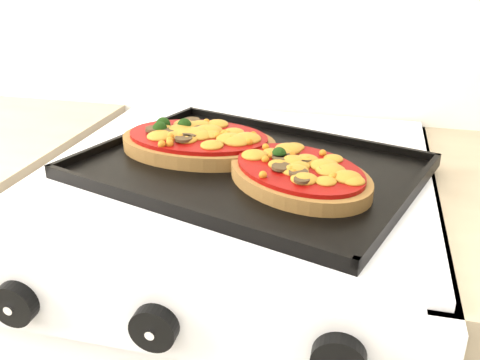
# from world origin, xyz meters

# --- Properties ---
(control_panel) EXTENTS (0.60, 0.02, 0.09)m
(control_panel) POSITION_xyz_m (0.03, 1.39, 0.85)
(control_panel) COLOR silver
(control_panel) RESTS_ON stove
(knob_left) EXTENTS (0.05, 0.02, 0.05)m
(knob_left) POSITION_xyz_m (-0.14, 1.37, 0.85)
(knob_left) COLOR black
(knob_left) RESTS_ON control_panel
(knob_center) EXTENTS (0.05, 0.02, 0.05)m
(knob_center) POSITION_xyz_m (0.03, 1.37, 0.85)
(knob_center) COLOR black
(knob_center) RESTS_ON control_panel
(knob_right) EXTENTS (0.06, 0.02, 0.06)m
(knob_right) POSITION_xyz_m (0.22, 1.37, 0.85)
(knob_right) COLOR black
(knob_right) RESTS_ON control_panel
(baking_tray) EXTENTS (0.57, 0.49, 0.02)m
(baking_tray) POSITION_xyz_m (0.06, 1.67, 0.92)
(baking_tray) COLOR black
(baking_tray) RESTS_ON stove
(pizza_left) EXTENTS (0.26, 0.18, 0.04)m
(pizza_left) POSITION_xyz_m (-0.04, 1.72, 0.94)
(pizza_left) COLOR brown
(pizza_left) RESTS_ON baking_tray
(pizza_right) EXTENTS (0.28, 0.27, 0.03)m
(pizza_right) POSITION_xyz_m (0.14, 1.63, 0.94)
(pizza_right) COLOR brown
(pizza_right) RESTS_ON baking_tray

